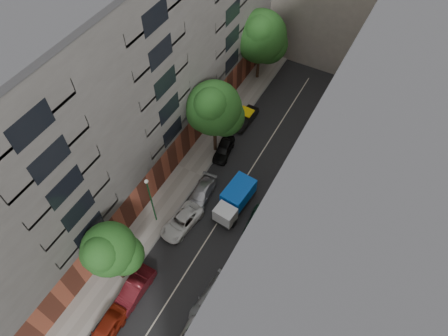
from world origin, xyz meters
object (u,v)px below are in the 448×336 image
Objects in this scene: tarp_truck at (235,200)px; lamp_post at (150,197)px; car_left_4 at (224,149)px; car_left_0 at (105,331)px; car_left_1 at (134,289)px; tree_near at (110,252)px; car_right_1 at (212,299)px; car_left_3 at (201,194)px; tree_far at (261,38)px; car_right_2 at (256,223)px; car_left_5 at (246,118)px; tree_mid at (214,110)px; pedestrian at (315,151)px; car_left_2 at (182,222)px.

tarp_truck is 8.11m from lamp_post.
car_left_0 is at bearing -97.26° from car_left_4.
car_left_4 is at bearing 81.01° from lamp_post.
tarp_truck is 12.04m from car_left_1.
car_left_1 is at bearing -16.58° from tree_near.
lamp_post is (-8.53, 4.29, 3.41)m from car_right_1.
car_left_3 is (0.00, 10.97, -0.08)m from car_left_1.
car_left_4 is at bearing -80.55° from tree_far.
car_left_0 is 14.80m from car_left_3.
car_right_2 reaches higher than car_left_4.
tree_far reaches higher than car_right_1.
car_left_5 is at bearing 113.75° from car_right_1.
tree_near is at bearing -87.61° from tree_far.
tree_mid is (-7.80, 14.48, 5.46)m from car_right_1.
car_left_3 is 19.80m from tree_far.
pedestrian is (10.38, 14.42, -3.01)m from lamp_post.
tree_near is (-1.70, -6.86, 4.63)m from car_left_2.
tarp_truck reaches higher than car_left_5.
car_left_0 is at bearing -117.83° from car_right_2.
tarp_truck reaches higher than car_left_2.
car_right_2 is 0.44× the size of tree_far.
car_left_4 is 9.64m from pedestrian.
lamp_post reaches higher than car_left_3.
tree_near reaches higher than tarp_truck.
car_left_2 is at bearing -157.21° from car_right_2.
car_left_1 is 22.53m from pedestrian.
pedestrian reaches higher than car_left_1.
car_right_1 is (2.69, -9.17, -0.61)m from tarp_truck.
car_left_2 is (0.00, 11.20, -0.10)m from car_left_0.
tree_near is (-1.70, -10.46, 4.62)m from car_left_3.
tree_far is at bearing -61.43° from pedestrian.
tree_near is 0.85× the size of tree_far.
car_right_2 is (6.13, 3.20, 0.03)m from car_left_2.
tarp_truck is 2.79× the size of pedestrian.
car_left_3 reaches higher than car_left_2.
car_right_1 is at bearing -69.13° from car_left_5.
car_left_4 is 2.04× the size of pedestrian.
car_left_2 is 8.45m from tree_near.
tree_far is 1.40× the size of lamp_post.
car_left_2 is 0.96× the size of car_right_1.
tree_far reaches higher than tree_near.
car_left_5 is 0.53× the size of tree_near.
lamp_post is (0.49, -23.17, -1.79)m from tree_far.
tarp_truck reaches higher than pedestrian.
car_left_0 is 0.68× the size of lamp_post.
car_left_4 is at bearing 91.86° from car_left_3.
car_left_1 is 10.97m from car_left_3.
tarp_truck reaches higher than car_left_0.
lamp_post is at bearing -135.09° from tarp_truck.
car_left_3 is at bearing 89.86° from car_left_1.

